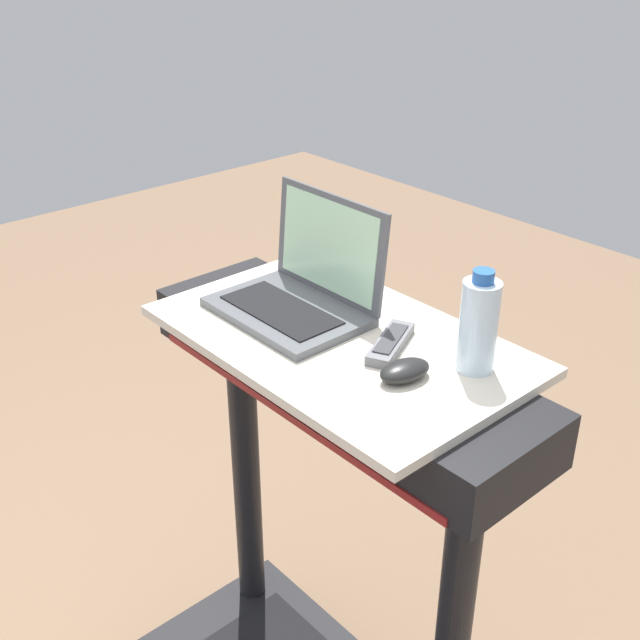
% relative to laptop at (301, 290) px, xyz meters
% --- Properties ---
extents(desk_board, '(0.73, 0.45, 0.02)m').
position_rel_laptop_xyz_m(desk_board, '(0.13, -0.01, -0.06)').
color(desk_board, beige).
rests_on(desk_board, treadmill_base).
extents(laptop, '(0.31, 0.24, 0.23)m').
position_rel_laptop_xyz_m(laptop, '(0.00, 0.00, 0.00)').
color(laptop, '#515459').
rests_on(laptop, desk_board).
extents(computer_mouse, '(0.07, 0.11, 0.03)m').
position_rel_laptop_xyz_m(computer_mouse, '(0.32, -0.04, -0.03)').
color(computer_mouse, black).
rests_on(computer_mouse, desk_board).
extents(water_bottle, '(0.07, 0.07, 0.19)m').
position_rel_laptop_xyz_m(water_bottle, '(0.38, 0.09, 0.04)').
color(water_bottle, silver).
rests_on(water_bottle, desk_board).
extents(tv_remote, '(0.11, 0.16, 0.02)m').
position_rel_laptop_xyz_m(tv_remote, '(0.23, 0.02, -0.04)').
color(tv_remote, slate).
rests_on(tv_remote, desk_board).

